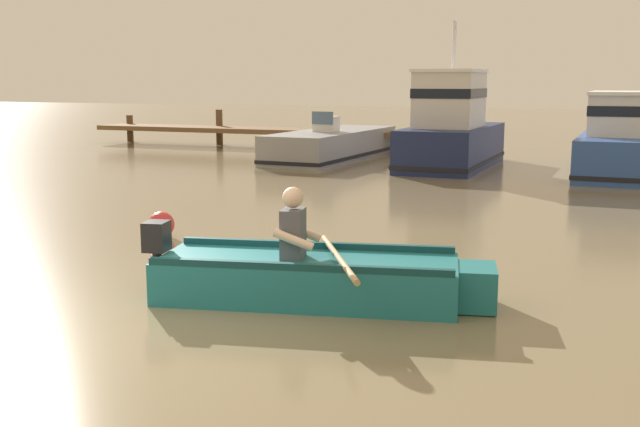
# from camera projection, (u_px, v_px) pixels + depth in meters

# --- Properties ---
(ground_plane) EXTENTS (120.00, 120.00, 0.00)m
(ground_plane) POSITION_uv_depth(u_px,v_px,m) (115.00, 326.00, 7.12)
(ground_plane) COLOR #7A6B4C
(wooden_dock) EXTENTS (12.41, 1.57, 1.25)m
(wooden_dock) POSITION_uv_depth(u_px,v_px,m) (260.00, 130.00, 26.15)
(wooden_dock) COLOR brown
(wooden_dock) RESTS_ON ground
(rowboat_with_person) EXTENTS (3.71, 1.82, 1.19)m
(rowboat_with_person) POSITION_uv_depth(u_px,v_px,m) (314.00, 276.00, 7.94)
(rowboat_with_person) COLOR #1E727A
(rowboat_with_person) RESTS_ON ground
(moored_boat_grey) EXTENTS (2.16, 6.09, 1.41)m
(moored_boat_grey) POSITION_uv_depth(u_px,v_px,m) (332.00, 145.00, 22.39)
(moored_boat_grey) COLOR gray
(moored_boat_grey) RESTS_ON ground
(moored_boat_navy) EXTENTS (2.02, 4.99, 3.80)m
(moored_boat_navy) POSITION_uv_depth(u_px,v_px,m) (451.00, 132.00, 20.05)
(moored_boat_navy) COLOR #19234C
(moored_boat_navy) RESTS_ON ground
(moored_boat_blue) EXTENTS (1.90, 6.79, 2.02)m
(moored_boat_blue) POSITION_uv_depth(u_px,v_px,m) (619.00, 142.00, 19.13)
(moored_boat_blue) COLOR #2D519E
(moored_boat_blue) RESTS_ON ground
(mooring_buoy) EXTENTS (0.38, 0.38, 0.38)m
(mooring_buoy) POSITION_uv_depth(u_px,v_px,m) (161.00, 224.00, 11.14)
(mooring_buoy) COLOR red
(mooring_buoy) RESTS_ON ground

